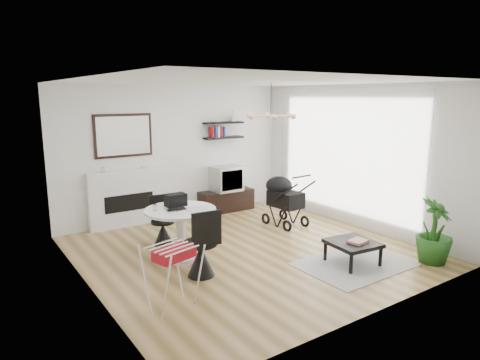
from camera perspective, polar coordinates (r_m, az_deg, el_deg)
floor at (r=7.08m, az=0.92°, el=-9.40°), size 5.00×5.00×0.00m
ceiling at (r=6.63m, az=0.99°, el=13.01°), size 5.00×5.00×0.00m
wall_back at (r=8.86m, az=-8.46°, el=3.68°), size 5.00×0.00×5.00m
wall_left at (r=5.68m, az=-20.08°, el=-1.07°), size 0.00×5.00×5.00m
wall_right at (r=8.41m, az=15.01°, el=3.02°), size 0.00×5.00×5.00m
sheer_curtain at (r=8.46m, az=13.55°, el=3.14°), size 0.04×3.60×2.60m
fireplace at (r=8.49m, az=-14.79°, el=-1.46°), size 1.50×0.17×2.16m
shelf_lower at (r=9.23m, az=-2.20°, el=5.66°), size 0.90×0.25×0.04m
shelf_upper at (r=9.20m, az=-2.22°, el=7.64°), size 0.90×0.25×0.04m
pendant_lamp at (r=7.30m, az=4.13°, el=8.50°), size 0.90×0.90×0.10m
tv_console at (r=9.38m, az=-1.84°, el=-2.75°), size 1.22×0.43×0.46m
crt_tv at (r=9.27m, az=-1.91°, el=0.22°), size 0.61×0.53×0.53m
dining_table at (r=6.65m, az=-7.90°, el=-6.09°), size 1.09×1.09×0.80m
laptop at (r=6.47m, az=-8.33°, el=-3.99°), size 0.30×0.20×0.02m
black_bag at (r=6.74m, az=-8.59°, el=-2.64°), size 0.33×0.20×0.19m
newspaper at (r=6.54m, az=-5.92°, el=-3.83°), size 0.31×0.26×0.01m
drinking_glass at (r=6.54m, az=-11.25°, el=-3.60°), size 0.06×0.06×0.09m
chair_far at (r=7.39m, az=-10.26°, el=-6.52°), size 0.41×0.42×0.84m
chair_near at (r=6.06m, az=-5.17°, el=-9.94°), size 0.47×0.49×0.98m
drying_rack at (r=5.18m, az=-8.99°, el=-12.53°), size 0.63×0.61×0.79m
stroller at (r=8.39m, az=5.81°, el=-2.91°), size 0.58×0.89×1.06m
rug at (r=6.74m, az=14.98°, el=-10.82°), size 1.62×1.17×0.01m
coffee_table at (r=6.67m, az=14.82°, el=-8.24°), size 0.73×0.73×0.34m
magazines at (r=6.62m, az=15.44°, el=-7.89°), size 0.30×0.24×0.04m
potted_plant at (r=7.09m, az=24.47°, el=-6.22°), size 0.69×0.69×0.98m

